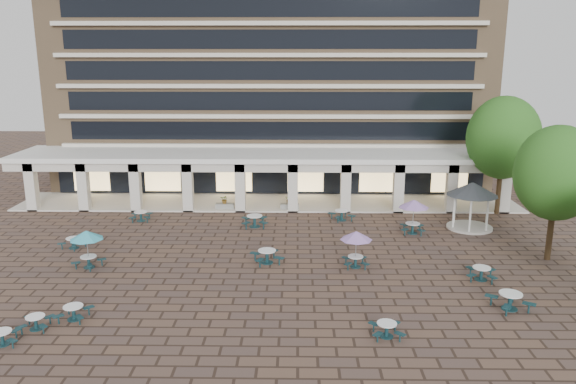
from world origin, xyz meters
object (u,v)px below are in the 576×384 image
(gazebo, at_px, (472,194))
(planter_left, at_px, (225,204))
(picnic_table_2, at_px, (387,328))
(picnic_table_1, at_px, (74,311))
(picnic_table_0, at_px, (2,337))
(planter_right, at_px, (290,204))

(gazebo, distance_m, planter_left, 19.26)
(picnic_table_2, height_order, gazebo, gazebo)
(planter_left, bearing_deg, picnic_table_1, -103.68)
(picnic_table_0, distance_m, planter_left, 23.19)
(picnic_table_0, distance_m, picnic_table_2, 16.99)
(picnic_table_0, height_order, planter_right, planter_right)
(picnic_table_1, bearing_deg, picnic_table_0, -128.20)
(picnic_table_2, bearing_deg, picnic_table_1, 171.86)
(picnic_table_0, bearing_deg, picnic_table_1, 30.04)
(picnic_table_2, xyz_separation_m, gazebo, (8.56, 16.31, 2.16))
(gazebo, bearing_deg, picnic_table_0, -145.85)
(picnic_table_2, bearing_deg, gazebo, 59.73)
(picnic_table_0, relative_size, planter_left, 1.15)
(picnic_table_2, bearing_deg, planter_left, 112.73)
(picnic_table_1, distance_m, picnic_table_2, 14.83)
(picnic_table_1, xyz_separation_m, gazebo, (23.32, 14.87, 2.15))
(picnic_table_1, bearing_deg, picnic_table_2, -1.76)
(planter_left, xyz_separation_m, planter_right, (5.31, 0.00, 0.03))
(picnic_table_0, distance_m, picnic_table_1, 3.29)
(picnic_table_1, relative_size, picnic_table_2, 1.05)
(picnic_table_2, relative_size, gazebo, 0.43)
(picnic_table_0, distance_m, gazebo, 30.92)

